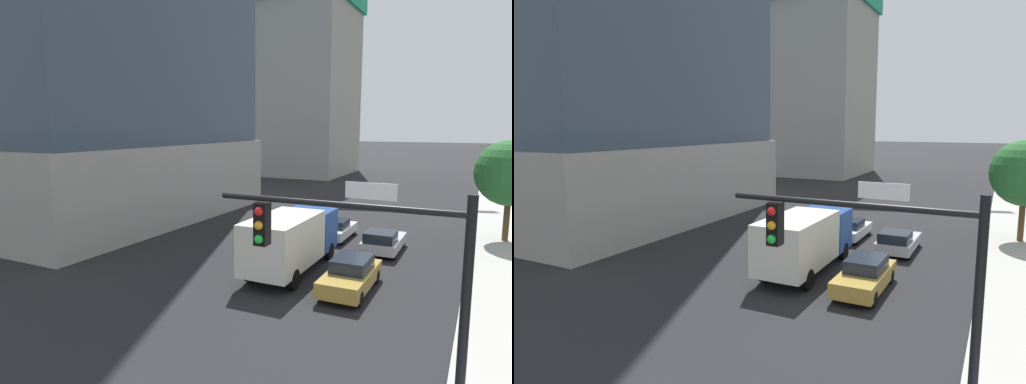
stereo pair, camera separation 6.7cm
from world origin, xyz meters
TOP-DOWN VIEW (x-y plane):
  - construction_building at (-18.63, 58.91)m, footprint 26.13×16.75m
  - traffic_light_pole at (4.63, 3.30)m, footprint 5.75×0.48m
  - street_tree at (8.18, 25.60)m, footprint 4.13×4.13m
  - car_silver at (1.76, 19.88)m, footprint 1.95×4.12m
  - car_white at (-1.68, 21.75)m, footprint 1.85×4.02m
  - car_gold at (1.76, 12.92)m, footprint 1.82×4.60m
  - box_truck at (-1.68, 14.24)m, footprint 2.47×7.53m

SIDE VIEW (x-z plane):
  - car_white at x=-1.68m, z-range -0.01..1.30m
  - car_silver at x=1.76m, z-range -0.02..1.37m
  - car_gold at x=1.76m, z-range -0.01..1.51m
  - box_truck at x=-1.68m, z-range 0.22..3.22m
  - traffic_light_pole at x=4.63m, z-range 1.29..7.30m
  - street_tree at x=8.18m, z-range 1.25..7.61m
  - construction_building at x=-18.63m, z-range -3.39..33.46m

